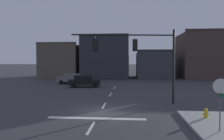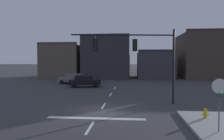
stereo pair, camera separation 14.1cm
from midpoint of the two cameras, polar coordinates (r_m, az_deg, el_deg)
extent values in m
plane|color=#353538|center=(16.51, -2.82, -10.61)|extent=(400.00, 400.00, 0.00)
cube|color=silver|center=(14.59, -3.94, -12.36)|extent=(6.40, 0.50, 0.01)
cube|color=silver|center=(12.69, -5.43, -14.65)|extent=(0.16, 2.40, 0.01)
cube|color=silver|center=(18.44, -1.94, -9.20)|extent=(0.16, 2.40, 0.01)
cube|color=silver|center=(24.31, -0.16, -6.35)|extent=(0.16, 2.40, 0.01)
cube|color=silver|center=(30.24, 0.91, -4.61)|extent=(0.16, 2.40, 0.01)
cylinder|color=black|center=(19.58, 15.84, 0.64)|extent=(0.20, 0.20, 6.28)
cylinder|color=black|center=(18.78, 3.11, 9.06)|extent=(8.62, 1.30, 0.12)
sphere|color=black|center=(19.74, 15.95, 9.93)|extent=(0.18, 0.18, 0.18)
cylinder|color=#56565B|center=(18.88, 6.17, 8.30)|extent=(0.03, 0.03, 0.35)
cube|color=black|center=(18.83, 6.16, 6.41)|extent=(0.33, 0.28, 0.90)
sphere|color=red|center=(18.98, 6.10, 7.23)|extent=(0.20, 0.20, 0.20)
sphere|color=#2D2314|center=(18.96, 6.10, 6.38)|extent=(0.20, 0.20, 0.20)
sphere|color=black|center=(18.94, 6.09, 5.53)|extent=(0.20, 0.20, 0.20)
cube|color=black|center=(18.81, 6.17, 6.41)|extent=(0.42, 0.09, 1.02)
cylinder|color=#56565B|center=(18.67, -4.13, 8.37)|extent=(0.03, 0.03, 0.35)
cube|color=black|center=(18.62, -4.12, 6.46)|extent=(0.33, 0.28, 0.90)
sphere|color=red|center=(18.77, -4.11, 7.29)|extent=(0.20, 0.20, 0.20)
sphere|color=#2D2314|center=(18.75, -4.11, 6.43)|extent=(0.20, 0.20, 0.20)
sphere|color=black|center=(18.73, -4.11, 5.57)|extent=(0.20, 0.20, 0.20)
cube|color=black|center=(18.60, -4.12, 6.46)|extent=(0.42, 0.09, 1.02)
cylinder|color=#56565B|center=(12.55, 26.27, -10.04)|extent=(0.06, 0.06, 2.15)
cylinder|color=white|center=(12.33, 26.39, -3.78)|extent=(0.76, 0.03, 0.76)
cylinder|color=#B21414|center=(12.35, 26.37, -3.78)|extent=(0.68, 0.03, 0.68)
cube|color=#19592D|center=(12.39, 26.35, -5.85)|extent=(0.02, 0.64, 0.16)
cube|color=black|center=(31.19, -6.89, -3.13)|extent=(4.66, 2.58, 0.70)
cube|color=black|center=(31.14, -7.17, -1.97)|extent=(2.72, 2.03, 0.56)
cube|color=#2D3842|center=(31.12, -5.76, -2.00)|extent=(0.52, 1.54, 0.47)
cube|color=#2D3842|center=(31.20, -9.32, -2.01)|extent=(0.49, 1.53, 0.46)
cylinder|color=black|center=(32.07, -4.25, -3.64)|extent=(0.67, 0.33, 0.64)
cylinder|color=black|center=(30.38, -4.18, -3.98)|extent=(0.67, 0.33, 0.64)
cylinder|color=black|center=(32.14, -9.44, -3.66)|extent=(0.67, 0.33, 0.64)
cylinder|color=black|center=(30.46, -9.66, -4.00)|extent=(0.67, 0.33, 0.64)
sphere|color=silver|center=(31.78, -2.92, -2.92)|extent=(0.16, 0.16, 0.16)
sphere|color=silver|center=(30.63, -2.83, -3.12)|extent=(0.16, 0.16, 0.16)
cube|color=maroon|center=(31.31, -10.88, -2.98)|extent=(0.29, 1.35, 0.12)
cube|color=slate|center=(35.75, -10.06, -2.43)|extent=(4.57, 2.27, 0.70)
cube|color=slate|center=(35.65, -9.85, -1.43)|extent=(2.62, 1.86, 0.56)
cube|color=#2D3842|center=(35.94, -10.98, -1.44)|extent=(0.41, 1.54, 0.47)
cube|color=#2D3842|center=(35.25, -8.07, -1.49)|extent=(0.38, 1.53, 0.46)
cylinder|color=black|center=(35.57, -12.74, -3.09)|extent=(0.66, 0.29, 0.64)
cylinder|color=black|center=(37.12, -11.66, -2.85)|extent=(0.66, 0.29, 0.64)
cylinder|color=black|center=(34.49, -8.33, -3.23)|extent=(0.66, 0.29, 0.64)
cylinder|color=black|center=(36.08, -7.41, -2.97)|extent=(0.66, 0.29, 0.64)
sphere|color=silver|center=(36.08, -13.62, -2.34)|extent=(0.16, 0.16, 0.16)
sphere|color=silver|center=(37.13, -12.87, -2.19)|extent=(0.16, 0.16, 0.16)
cube|color=maroon|center=(35.01, -6.74, -2.38)|extent=(0.19, 1.36, 0.12)
cylinder|color=gold|center=(15.26, 23.26, -10.66)|extent=(0.22, 0.22, 0.55)
cylinder|color=gold|center=(15.32, 23.24, -11.66)|extent=(0.30, 0.30, 0.10)
sphere|color=gold|center=(15.19, 23.28, -9.46)|extent=(0.20, 0.20, 0.20)
cylinder|color=gold|center=(15.21, 22.72, -10.58)|extent=(0.10, 0.08, 0.08)
cylinder|color=gold|center=(15.30, 23.81, -10.52)|extent=(0.10, 0.08, 0.08)
cube|color=brown|center=(51.05, -11.92, 2.13)|extent=(8.05, 11.60, 6.93)
cube|color=#493F35|center=(45.95, -13.99, 6.71)|extent=(8.05, 0.60, 0.50)
cube|color=#2D2D33|center=(49.14, -1.05, 3.09)|extent=(9.79, 11.72, 8.50)
cube|color=black|center=(43.90, -1.86, 9.05)|extent=(9.79, 0.60, 0.50)
cube|color=#38383D|center=(48.26, 11.03, 1.18)|extent=(7.25, 10.03, 5.36)
cube|color=#2B2B30|center=(43.60, 11.69, 4.89)|extent=(7.25, 0.60, 0.50)
cube|color=#473833|center=(51.45, 24.06, 3.26)|extent=(12.44, 11.42, 9.25)
cube|color=#3A2B26|center=(46.71, 26.33, 9.31)|extent=(12.44, 0.60, 0.50)
camera|label=1|loc=(0.07, -89.80, 0.01)|focal=35.31mm
camera|label=2|loc=(0.07, 90.20, -0.01)|focal=35.31mm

